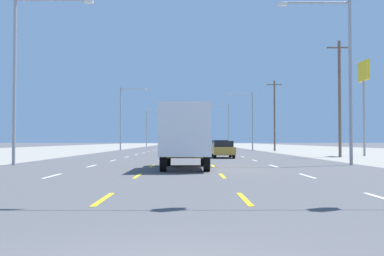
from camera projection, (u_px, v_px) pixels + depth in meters
name	position (u px, v px, depth m)	size (l,w,h in m)	color
ground_plane	(187.00, 150.00, 70.30)	(572.00, 572.00, 0.00)	#4C4C4F
lot_apron_left	(25.00, 150.00, 70.14)	(28.00, 440.00, 0.01)	gray
lot_apron_right	(347.00, 150.00, 70.47)	(28.00, 440.00, 0.01)	gray
lane_markings	(187.00, 147.00, 108.79)	(10.64, 227.60, 0.01)	white
box_truck_center_turn_nearest	(185.00, 134.00, 23.80)	(2.40, 7.20, 3.23)	#B28C33
sedan_inner_right_near	(223.00, 149.00, 39.19)	(1.80, 4.50, 1.46)	#B28C33
hatchback_inner_right_mid	(220.00, 147.00, 48.34)	(1.72, 3.90, 1.54)	silver
sedan_inner_left_midfar	(169.00, 145.00, 84.19)	(1.80, 4.50, 1.46)	#B28C33
sedan_far_right_far	(222.00, 145.00, 88.70)	(1.80, 4.50, 1.46)	black
hatchback_center_turn_farther	(188.00, 144.00, 97.21)	(1.72, 3.90, 1.54)	#B28C33
pole_sign_right_row_1	(364.00, 82.00, 44.44)	(0.24, 2.40, 9.23)	gray
streetlight_left_row_0	(23.00, 66.00, 27.54)	(4.81, 0.26, 10.24)	gray
streetlight_right_row_0	(343.00, 68.00, 27.67)	(4.44, 0.26, 10.11)	gray
streetlight_left_row_1	(123.00, 114.00, 70.19)	(4.30, 0.26, 9.76)	gray
streetlight_right_row_1	(250.00, 117.00, 70.31)	(3.80, 0.26, 8.99)	gray
streetlight_left_row_2	(149.00, 125.00, 112.84)	(4.92, 0.26, 8.90)	gray
streetlight_right_row_2	(226.00, 122.00, 112.99)	(5.09, 0.26, 10.64)	gray
utility_pole_right_row_0	(340.00, 97.00, 40.93)	(2.20, 0.26, 10.44)	brown
utility_pole_right_row_1	(275.00, 114.00, 67.39)	(2.20, 0.26, 10.39)	brown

